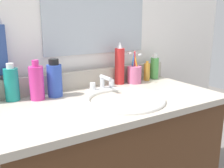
{
  "coord_description": "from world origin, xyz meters",
  "views": [
    {
      "loc": [
        -0.58,
        -0.96,
        1.1
      ],
      "look_at": [
        0.01,
        0.0,
        0.81
      ],
      "focal_mm": 41.76,
      "sensor_mm": 36.0,
      "label": 1
    }
  ],
  "objects_px": {
    "faucet": "(103,85)",
    "bottle_toner_green": "(154,67)",
    "bottle_spray_red": "(120,65)",
    "bottle_oil_amber": "(147,72)",
    "bottle_mouthwash_teal": "(12,84)",
    "bottle_soap_pink": "(37,82)",
    "bottle_shampoo_blue": "(55,79)",
    "cup_pink": "(134,74)"
  },
  "relations": [
    {
      "from": "bottle_mouthwash_teal",
      "to": "bottle_oil_amber",
      "type": "distance_m",
      "value": 0.75
    },
    {
      "from": "faucet",
      "to": "cup_pink",
      "type": "xyz_separation_m",
      "value": [
        0.23,
        0.05,
        0.02
      ]
    },
    {
      "from": "faucet",
      "to": "bottle_toner_green",
      "type": "xyz_separation_m",
      "value": [
        0.4,
        0.08,
        0.04
      ]
    },
    {
      "from": "bottle_mouthwash_teal",
      "to": "bottle_soap_pink",
      "type": "distance_m",
      "value": 0.11
    },
    {
      "from": "bottle_shampoo_blue",
      "to": "bottle_spray_red",
      "type": "xyz_separation_m",
      "value": [
        0.39,
        0.04,
        0.02
      ]
    },
    {
      "from": "bottle_oil_amber",
      "to": "bottle_mouthwash_teal",
      "type": "bearing_deg",
      "value": 178.79
    },
    {
      "from": "bottle_spray_red",
      "to": "bottle_mouthwash_teal",
      "type": "height_order",
      "value": "bottle_spray_red"
    },
    {
      "from": "faucet",
      "to": "bottle_soap_pink",
      "type": "distance_m",
      "value": 0.33
    },
    {
      "from": "bottle_shampoo_blue",
      "to": "faucet",
      "type": "bearing_deg",
      "value": -8.86
    },
    {
      "from": "bottle_shampoo_blue",
      "to": "bottle_mouthwash_teal",
      "type": "relative_size",
      "value": 1.05
    },
    {
      "from": "bottle_spray_red",
      "to": "faucet",
      "type": "bearing_deg",
      "value": -152.99
    },
    {
      "from": "faucet",
      "to": "bottle_toner_green",
      "type": "bearing_deg",
      "value": 10.71
    },
    {
      "from": "bottle_shampoo_blue",
      "to": "bottle_soap_pink",
      "type": "height_order",
      "value": "bottle_soap_pink"
    },
    {
      "from": "bottle_mouthwash_teal",
      "to": "bottle_oil_amber",
      "type": "bearing_deg",
      "value": -1.21
    },
    {
      "from": "bottle_soap_pink",
      "to": "faucet",
      "type": "bearing_deg",
      "value": -5.77
    },
    {
      "from": "bottle_oil_amber",
      "to": "cup_pink",
      "type": "bearing_deg",
      "value": -173.67
    },
    {
      "from": "bottle_mouthwash_teal",
      "to": "bottle_soap_pink",
      "type": "bearing_deg",
      "value": -24.19
    },
    {
      "from": "faucet",
      "to": "bottle_spray_red",
      "type": "height_order",
      "value": "bottle_spray_red"
    },
    {
      "from": "faucet",
      "to": "bottle_shampoo_blue",
      "type": "height_order",
      "value": "bottle_shampoo_blue"
    },
    {
      "from": "bottle_spray_red",
      "to": "cup_pink",
      "type": "relative_size",
      "value": 1.29
    },
    {
      "from": "bottle_shampoo_blue",
      "to": "bottle_oil_amber",
      "type": "height_order",
      "value": "bottle_shampoo_blue"
    },
    {
      "from": "bottle_spray_red",
      "to": "bottle_soap_pink",
      "type": "xyz_separation_m",
      "value": [
        -0.47,
        -0.04,
        -0.03
      ]
    },
    {
      "from": "bottle_soap_pink",
      "to": "cup_pink",
      "type": "xyz_separation_m",
      "value": [
        0.55,
        0.02,
        -0.03
      ]
    },
    {
      "from": "faucet",
      "to": "bottle_soap_pink",
      "type": "relative_size",
      "value": 0.89
    },
    {
      "from": "bottle_shampoo_blue",
      "to": "bottle_mouthwash_teal",
      "type": "bearing_deg",
      "value": 167.8
    },
    {
      "from": "bottle_soap_pink",
      "to": "bottle_mouthwash_teal",
      "type": "bearing_deg",
      "value": 155.81
    },
    {
      "from": "bottle_toner_green",
      "to": "bottle_shampoo_blue",
      "type": "relative_size",
      "value": 0.85
    },
    {
      "from": "faucet",
      "to": "cup_pink",
      "type": "distance_m",
      "value": 0.24
    },
    {
      "from": "bottle_shampoo_blue",
      "to": "bottle_mouthwash_teal",
      "type": "xyz_separation_m",
      "value": [
        -0.18,
        0.04,
        -0.01
      ]
    },
    {
      "from": "bottle_spray_red",
      "to": "bottle_shampoo_blue",
      "type": "bearing_deg",
      "value": -174.04
    },
    {
      "from": "faucet",
      "to": "bottle_oil_amber",
      "type": "relative_size",
      "value": 1.4
    },
    {
      "from": "bottle_spray_red",
      "to": "bottle_oil_amber",
      "type": "xyz_separation_m",
      "value": [
        0.18,
        -0.02,
        -0.05
      ]
    },
    {
      "from": "bottle_spray_red",
      "to": "cup_pink",
      "type": "height_order",
      "value": "bottle_spray_red"
    },
    {
      "from": "bottle_toner_green",
      "to": "bottle_oil_amber",
      "type": "xyz_separation_m",
      "value": [
        -0.07,
        -0.02,
        -0.02
      ]
    },
    {
      "from": "bottle_shampoo_blue",
      "to": "cup_pink",
      "type": "bearing_deg",
      "value": 1.56
    },
    {
      "from": "bottle_mouthwash_teal",
      "to": "faucet",
      "type": "bearing_deg",
      "value": -10.33
    },
    {
      "from": "bottle_toner_green",
      "to": "bottle_soap_pink",
      "type": "bearing_deg",
      "value": -176.54
    },
    {
      "from": "faucet",
      "to": "bottle_soap_pink",
      "type": "bearing_deg",
      "value": 174.23
    },
    {
      "from": "bottle_oil_amber",
      "to": "bottle_spray_red",
      "type": "bearing_deg",
      "value": 174.68
    },
    {
      "from": "bottle_soap_pink",
      "to": "bottle_spray_red",
      "type": "bearing_deg",
      "value": 5.42
    },
    {
      "from": "faucet",
      "to": "bottle_toner_green",
      "type": "relative_size",
      "value": 1.07
    },
    {
      "from": "bottle_toner_green",
      "to": "cup_pink",
      "type": "relative_size",
      "value": 0.82
    }
  ]
}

